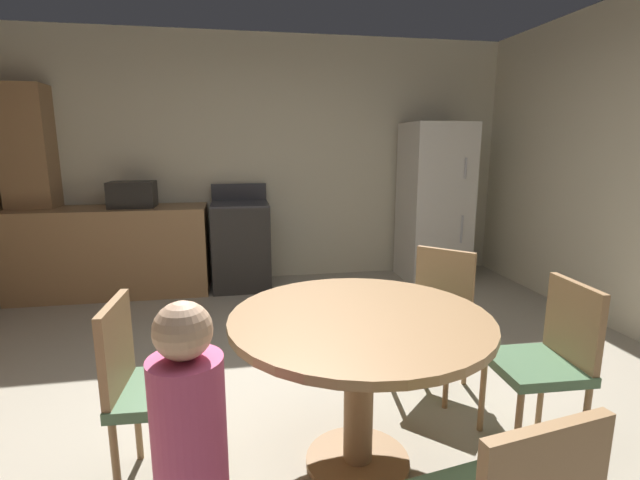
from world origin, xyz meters
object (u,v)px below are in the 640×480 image
(person_child, at_px, (191,464))
(refrigerator, at_px, (434,203))
(chair_east, at_px, (548,356))
(microwave, at_px, (132,194))
(chair_west, at_px, (146,381))
(dining_table, at_px, (360,348))
(oven_range, at_px, (241,245))
(chair_northeast, at_px, (436,310))

(person_child, bearing_deg, refrigerator, 13.96)
(refrigerator, height_order, chair_east, refrigerator)
(microwave, distance_m, chair_west, 3.05)
(dining_table, distance_m, chair_west, 0.96)
(oven_range, distance_m, dining_table, 3.04)
(refrigerator, relative_size, chair_east, 2.02)
(oven_range, relative_size, chair_east, 1.26)
(microwave, relative_size, person_child, 0.40)
(refrigerator, relative_size, microwave, 4.00)
(chair_east, relative_size, person_child, 0.80)
(oven_range, distance_m, chair_east, 3.37)
(chair_west, bearing_deg, dining_table, 0.00)
(chair_east, bearing_deg, oven_range, -61.88)
(refrigerator, relative_size, person_child, 1.61)
(chair_west, height_order, chair_east, same)
(chair_northeast, height_order, chair_east, same)
(dining_table, distance_m, person_child, 0.95)
(refrigerator, bearing_deg, chair_east, -103.44)
(dining_table, bearing_deg, oven_range, 99.47)
(oven_range, height_order, refrigerator, refrigerator)
(chair_west, bearing_deg, person_child, -66.84)
(microwave, xyz_separation_m, chair_northeast, (2.25, -2.33, -0.53))
(oven_range, distance_m, chair_northeast, 2.62)
(refrigerator, distance_m, chair_northeast, 2.51)
(chair_northeast, bearing_deg, dining_table, -0.00)
(dining_table, bearing_deg, chair_northeast, 44.17)
(chair_east, bearing_deg, microwave, -47.78)
(refrigerator, height_order, dining_table, refrigerator)
(chair_west, xyz_separation_m, person_child, (0.25, -0.69, 0.08))
(microwave, distance_m, chair_east, 3.98)
(dining_table, xyz_separation_m, chair_east, (0.95, -0.04, -0.10))
(microwave, distance_m, dining_table, 3.40)
(microwave, bearing_deg, person_child, -76.60)
(chair_northeast, bearing_deg, refrigerator, -157.47)
(microwave, bearing_deg, chair_east, -50.38)
(chair_west, relative_size, chair_east, 1.00)
(oven_range, bearing_deg, person_child, -93.09)
(microwave, bearing_deg, dining_table, -62.44)
(microwave, height_order, dining_table, microwave)
(microwave, height_order, chair_east, microwave)
(refrigerator, xyz_separation_m, microwave, (-3.23, 0.05, 0.15))
(refrigerator, bearing_deg, oven_range, 178.58)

